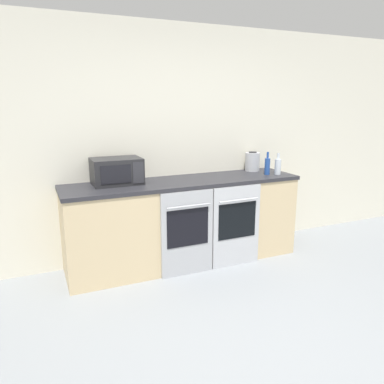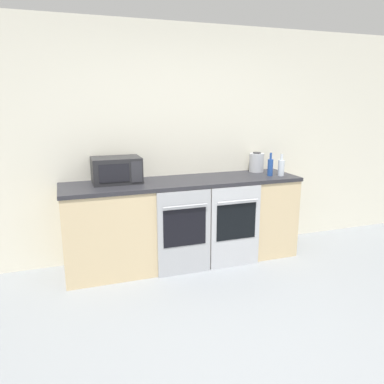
% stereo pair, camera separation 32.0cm
% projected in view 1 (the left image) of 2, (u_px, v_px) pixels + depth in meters
% --- Properties ---
extents(ground_plane, '(16.00, 16.00, 0.00)m').
position_uv_depth(ground_plane, '(284.00, 359.00, 2.63)').
color(ground_plane, gray).
extents(wall_back, '(10.00, 0.06, 2.60)m').
position_uv_depth(wall_back, '(173.00, 144.00, 4.26)').
color(wall_back, silver).
rests_on(wall_back, ground_plane).
extents(counter_back, '(2.60, 0.64, 0.94)m').
position_uv_depth(counter_back, '(184.00, 221.00, 4.15)').
color(counter_back, '#D1B789').
rests_on(counter_back, ground_plane).
extents(oven_left, '(0.57, 0.06, 0.90)m').
position_uv_depth(oven_left, '(187.00, 233.00, 3.83)').
color(oven_left, '#A8AAAF').
rests_on(oven_left, ground_plane).
extents(oven_right, '(0.57, 0.06, 0.90)m').
position_uv_depth(oven_right, '(236.00, 226.00, 4.05)').
color(oven_right, '#B7BABF').
rests_on(oven_right, ground_plane).
extents(microwave, '(0.50, 0.35, 0.27)m').
position_uv_depth(microwave, '(117.00, 171.00, 3.83)').
color(microwave, '#232326').
rests_on(microwave, counter_back).
extents(bottle_blue, '(0.06, 0.06, 0.26)m').
position_uv_depth(bottle_blue, '(267.00, 166.00, 4.33)').
color(bottle_blue, '#234793').
rests_on(bottle_blue, counter_back).
extents(bottle_clear, '(0.07, 0.07, 0.25)m').
position_uv_depth(bottle_clear, '(278.00, 166.00, 4.35)').
color(bottle_clear, silver).
rests_on(bottle_clear, counter_back).
extents(kettle, '(0.18, 0.18, 0.23)m').
position_uv_depth(kettle, '(252.00, 162.00, 4.58)').
color(kettle, '#B7BABF').
rests_on(kettle, counter_back).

